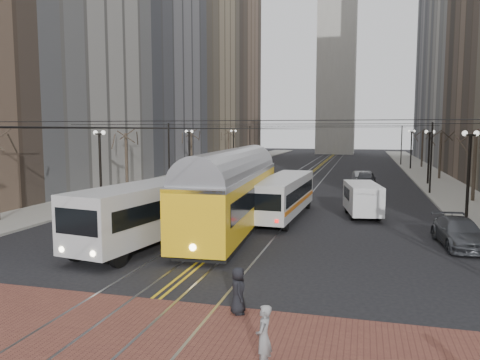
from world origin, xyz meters
The scene contains 23 objects.
ground centered at (0.00, 0.00, 0.00)m, with size 260.00×260.00×0.00m, color black.
sidewalk_left centered at (-15.00, 45.00, 0.07)m, with size 5.00×140.00×0.15m, color gray.
sidewalk_right centered at (15.00, 45.00, 0.07)m, with size 5.00×140.00×0.15m, color gray.
crosswalk_band centered at (0.00, -4.00, 0.01)m, with size 25.00×6.00×0.01m, color brown.
streetcar_rails centered at (0.00, 45.00, 0.00)m, with size 4.80×130.00×0.02m, color gray.
centre_lines centered at (0.00, 45.00, 0.01)m, with size 0.42×130.00×0.01m, color gold.
building_left_mid centered at (-25.50, 46.00, 17.00)m, with size 16.00×20.00×34.00m, color slate.
building_left_midfar centered at (-27.50, 66.00, 26.00)m, with size 20.00×20.00×52.00m, color gray.
building_left_far centered at (-25.50, 86.00, 20.00)m, with size 16.00×20.00×40.00m, color brown.
building_right_far centered at (25.50, 86.00, 20.00)m, with size 16.00×20.00×40.00m, color slate.
clock_tower centered at (0.00, 102.00, 35.96)m, with size 12.00×12.00×66.00m.
lamp_posts centered at (0.00, 28.75, 2.80)m, with size 27.60×57.20×5.60m.
street_trees centered at (0.00, 35.25, 2.80)m, with size 31.68×53.28×5.60m.
trolley_wires centered at (0.00, 34.83, 3.77)m, with size 25.96×120.00×6.60m.
transit_bus centered at (-3.50, 7.39, 1.59)m, with size 2.66×12.75×3.19m, color #B8B8B8.
streetcar centered at (-0.50, 10.72, 1.84)m, with size 2.91×15.65×3.69m, color yellow.
rear_bus centered at (1.80, 15.33, 1.39)m, with size 2.32×10.67×2.78m, color silver.
cargo_van centered at (6.96, 17.01, 1.14)m, with size 1.99×5.16×2.28m, color white.
sedan_grey centered at (7.21, 33.59, 0.86)m, with size 2.03×5.03×1.72m, color #3B3D42.
sedan_silver centered at (6.87, 34.60, 0.79)m, with size 1.68×4.81×1.59m, color #A5A8AD.
sedan_parked centered at (11.80, 9.87, 0.72)m, with size 2.01×4.94×1.43m, color #3C3F44.
pedestrian_a centered at (3.16, -1.50, 0.78)m, with size 0.75×0.49×1.54m, color black.
pedestrian_b centered at (4.71, -4.80, 0.84)m, with size 0.61×0.40×1.67m, color gray.
Camera 1 is at (6.98, -15.62, 5.96)m, focal length 35.00 mm.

